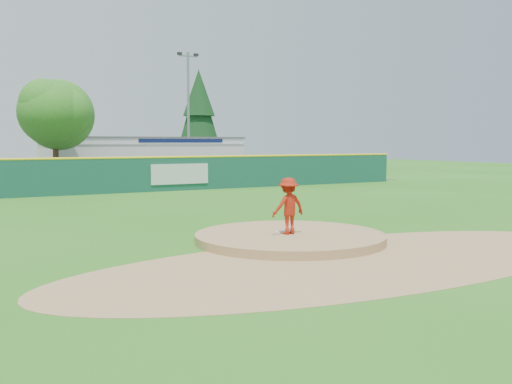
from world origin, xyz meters
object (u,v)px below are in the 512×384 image
pitcher (288,206)px  van (134,176)px  deciduous_tree (55,116)px  light_pole_right (188,109)px  pool_building_grp (141,157)px  conifer_tree (199,114)px

pitcher → van: bearing=-100.2°
deciduous_tree → light_pole_right: 11.75m
van → pool_building_grp: pool_building_grp is taller
pool_building_grp → conifer_tree: size_ratio=1.60×
pitcher → van: size_ratio=0.35×
van → conifer_tree: 17.62m
pool_building_grp → pitcher: bearing=-100.8°
deciduous_tree → conifer_tree: (15.00, 11.00, 0.99)m
pool_building_grp → van: bearing=-110.7°
pitcher → van: 22.96m
conifer_tree → deciduous_tree: bearing=-143.7°
van → conifer_tree: size_ratio=0.49×
pitcher → deciduous_tree: deciduous_tree is taller
deciduous_tree → light_pole_right: light_pole_right is taller
conifer_tree → light_pole_right: size_ratio=0.95×
pitcher → light_pole_right: size_ratio=0.16×
deciduous_tree → conifer_tree: 18.63m
pitcher → conifer_tree: size_ratio=0.17×
deciduous_tree → conifer_tree: conifer_tree is taller
van → light_pole_right: 10.27m
pool_building_grp → light_pole_right: light_pole_right is taller
conifer_tree → light_pole_right: bearing=-119.7°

